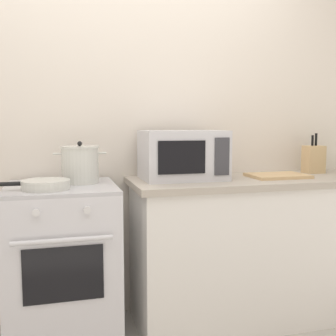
{
  "coord_description": "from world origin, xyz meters",
  "views": [
    {
      "loc": [
        -0.36,
        -1.71,
        1.26
      ],
      "look_at": [
        0.27,
        0.6,
        1.0
      ],
      "focal_mm": 43.49,
      "sensor_mm": 36.0,
      "label": 1
    }
  ],
  "objects": [
    {
      "name": "stock_pot",
      "position": [
        -0.24,
        0.67,
        1.03
      ],
      "size": [
        0.3,
        0.22,
        0.24
      ],
      "color": "beige",
      "rests_on": "stove"
    },
    {
      "name": "stove",
      "position": [
        -0.35,
        0.6,
        0.46
      ],
      "size": [
        0.6,
        0.64,
        0.92
      ],
      "color": "silver",
      "rests_on": "ground_plane"
    },
    {
      "name": "cutting_board",
      "position": [
        0.99,
        0.6,
        0.93
      ],
      "size": [
        0.36,
        0.26,
        0.02
      ],
      "primitive_type": "cube",
      "color": "tan",
      "rests_on": "countertop_right"
    },
    {
      "name": "lower_cabinet_right",
      "position": [
        0.9,
        0.62,
        0.44
      ],
      "size": [
        1.64,
        0.56,
        0.88
      ],
      "primitive_type": "cube",
      "color": "white",
      "rests_on": "ground_plane"
    },
    {
      "name": "knife_block",
      "position": [
        1.35,
        0.74,
        1.02
      ],
      "size": [
        0.13,
        0.1,
        0.28
      ],
      "color": "tan",
      "rests_on": "countertop_right"
    },
    {
      "name": "microwave",
      "position": [
        0.38,
        0.68,
        1.07
      ],
      "size": [
        0.5,
        0.37,
        0.3
      ],
      "color": "silver",
      "rests_on": "countertop_right"
    },
    {
      "name": "frying_pan",
      "position": [
        -0.43,
        0.48,
        0.95
      ],
      "size": [
        0.45,
        0.25,
        0.05
      ],
      "color": "beige",
      "rests_on": "stove"
    },
    {
      "name": "countertop_right",
      "position": [
        0.9,
        0.62,
        0.9
      ],
      "size": [
        1.7,
        0.6,
        0.04
      ],
      "primitive_type": "cube",
      "color": "#ADA393",
      "rests_on": "lower_cabinet_right"
    },
    {
      "name": "back_wall",
      "position": [
        0.3,
        0.97,
        1.25
      ],
      "size": [
        4.4,
        0.1,
        2.5
      ],
      "primitive_type": "cube",
      "color": "silver",
      "rests_on": "ground_plane"
    }
  ]
}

